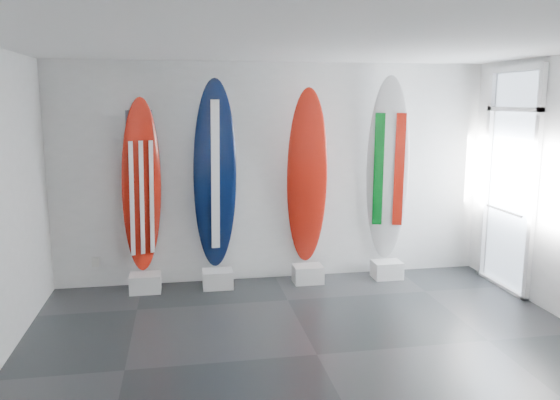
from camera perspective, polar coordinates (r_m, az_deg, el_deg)
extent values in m
plane|color=black|center=(5.71, 3.83, -15.64)|extent=(6.00, 6.00, 0.00)
plane|color=white|center=(5.16, 4.24, 15.91)|extent=(6.00, 6.00, 0.00)
plane|color=silver|center=(7.65, -0.53, 2.82)|extent=(6.00, 0.00, 6.00)
plane|color=silver|center=(2.95, 16.07, -9.74)|extent=(6.00, 0.00, 6.00)
cube|color=white|center=(7.56, -13.72, -8.32)|extent=(0.40, 0.30, 0.24)
ellipsoid|color=#98150A|center=(7.36, -14.09, 1.33)|extent=(0.58, 0.42, 2.30)
cube|color=white|center=(7.55, -6.44, -8.10)|extent=(0.40, 0.30, 0.24)
ellipsoid|color=black|center=(7.34, -6.71, 2.47)|extent=(0.60, 0.36, 2.54)
cube|color=white|center=(7.72, 2.89, -7.63)|extent=(0.40, 0.30, 0.24)
ellipsoid|color=#98150A|center=(7.52, 2.81, 2.29)|extent=(0.59, 0.44, 2.43)
cube|color=white|center=(8.05, 10.96, -7.07)|extent=(0.40, 0.30, 0.24)
ellipsoid|color=silver|center=(7.84, 11.05, 3.05)|extent=(0.64, 0.45, 2.59)
cube|color=silver|center=(7.85, -18.52, -6.11)|extent=(0.09, 0.02, 0.13)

